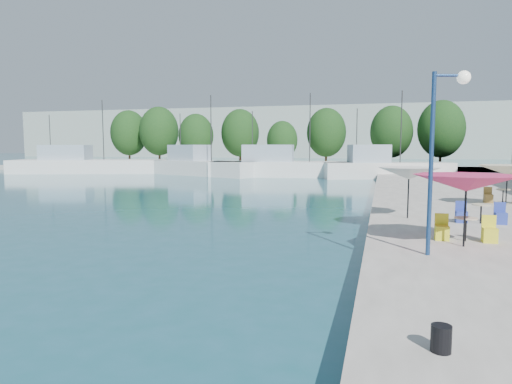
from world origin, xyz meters
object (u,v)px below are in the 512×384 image
(trawler_03, at_px, (289,168))
(trawler_04, at_px, (384,169))
(umbrella_cream, at_px, (508,170))
(street_lamp, at_px, (444,129))
(trawler_02, at_px, (200,167))
(umbrella_pink, at_px, (466,183))
(trawler_01, at_px, (85,165))
(bollard, at_px, (441,339))
(umbrella_white, at_px, (409,173))

(trawler_03, relative_size, trawler_04, 1.37)
(umbrella_cream, bearing_deg, street_lamp, -110.48)
(trawler_02, xyz_separation_m, street_lamp, (23.62, -39.88, 3.02))
(trawler_03, xyz_separation_m, umbrella_pink, (13.19, -38.84, 1.45))
(trawler_04, height_order, street_lamp, trawler_04)
(umbrella_pink, bearing_deg, trawler_01, 136.86)
(trawler_04, relative_size, bollard, 36.79)
(trawler_01, distance_m, umbrella_pink, 56.40)
(bollard, bearing_deg, street_lamp, 83.89)
(trawler_03, height_order, street_lamp, trawler_03)
(trawler_02, distance_m, trawler_04, 22.26)
(trawler_03, relative_size, street_lamp, 3.99)
(umbrella_pink, bearing_deg, umbrella_cream, 71.16)
(trawler_03, relative_size, umbrella_white, 7.89)
(trawler_04, xyz_separation_m, umbrella_white, (0.86, -33.36, 1.42))
(trawler_03, height_order, trawler_04, same)
(trawler_01, xyz_separation_m, trawler_03, (27.95, 0.29, 0.00))
(trawler_02, distance_m, umbrella_pink, 45.68)
(umbrella_pink, xyz_separation_m, umbrella_white, (-1.35, 5.26, -0.03))
(umbrella_cream, bearing_deg, bollard, -105.67)
(street_lamp, distance_m, bollard, 7.26)
(trawler_01, distance_m, street_lamp, 56.78)
(umbrella_cream, bearing_deg, trawler_04, 101.81)
(trawler_01, xyz_separation_m, trawler_04, (38.94, 0.07, 0.00))
(trawler_04, bearing_deg, trawler_01, 162.79)
(trawler_04, height_order, umbrella_cream, trawler_04)
(umbrella_white, relative_size, umbrella_cream, 0.90)
(umbrella_white, bearing_deg, trawler_02, 124.77)
(trawler_04, height_order, bollard, trawler_04)
(umbrella_pink, relative_size, bollard, 7.74)
(trawler_02, relative_size, umbrella_white, 6.30)
(trawler_04, relative_size, umbrella_white, 5.78)
(umbrella_pink, distance_m, street_lamp, 2.22)
(trawler_03, relative_size, bollard, 50.24)
(umbrella_pink, bearing_deg, trawler_04, 93.27)
(trawler_01, bearing_deg, trawler_02, -18.62)
(trawler_01, bearing_deg, trawler_04, -18.51)
(trawler_04, distance_m, street_lamp, 40.09)
(trawler_03, relative_size, umbrella_cream, 7.12)
(trawler_02, distance_m, street_lamp, 46.45)
(trawler_02, distance_m, trawler_03, 11.27)
(trawler_03, bearing_deg, umbrella_pink, -78.37)
(umbrella_pink, distance_m, bollard, 8.10)
(trawler_02, xyz_separation_m, trawler_03, (11.27, 0.29, -0.00))
(street_lamp, bearing_deg, umbrella_white, 76.96)
(trawler_01, bearing_deg, street_lamp, -63.31)
(trawler_01, bearing_deg, trawler_03, -18.02)
(trawler_03, distance_m, umbrella_pink, 41.05)
(trawler_03, bearing_deg, umbrella_cream, -66.28)
(trawler_01, height_order, umbrella_white, trawler_01)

